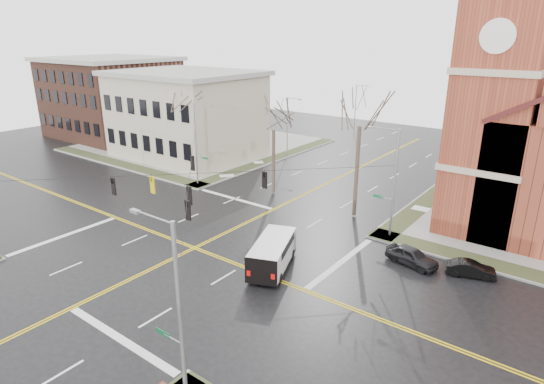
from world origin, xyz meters
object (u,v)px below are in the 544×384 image
Objects in this scene: parked_car_b at (471,269)px; tree_ne at (360,120)px; signal_pole_ne at (393,180)px; tree_nw_near at (274,126)px; streetlight_north_b at (356,106)px; signal_pole_se at (177,310)px; signal_pole_nw at (197,142)px; streetlight_north_a at (288,124)px; parked_car_a at (412,256)px; cargo_van at (273,251)px; tree_nw_far at (190,106)px.

tree_ne is at bearing 47.54° from parked_car_b.
tree_nw_near is (-14.16, 2.75, 2.35)m from signal_pole_ne.
signal_pole_se is at bearing -69.73° from streetlight_north_b.
signal_pole_nw is 1.12× the size of streetlight_north_a.
tree_ne is (-4.29, 2.16, 4.09)m from signal_pole_ne.
signal_pole_ne is at bearing -26.78° from tree_ne.
streetlight_north_b is at bearing 90.00° from streetlight_north_a.
tree_nw_near is (-17.63, 6.46, 6.63)m from parked_car_a.
parked_car_b is at bearing 10.26° from cargo_van.
streetlight_north_b is 2.38× the size of parked_car_b.
signal_pole_ne is 42.61m from streetlight_north_b.
tree_ne is (17.69, -34.34, 4.57)m from streetlight_north_b.
tree_nw_far reaches higher than streetlight_north_a.
streetlight_north_a is 1.00× the size of streetlight_north_b.
cargo_van is at bearing -113.40° from signal_pole_ne.
streetlight_north_b is 0.70× the size of tree_nw_far.
tree_nw_near reaches higher than streetlight_north_b.
parked_car_b is 0.27× the size of tree_ne.
signal_pole_ne and signal_pole_nw have the same top height.
parked_car_a is 0.31× the size of tree_ne.
streetlight_north_b is 47.74m from parked_car_a.
signal_pole_se is (22.64, -23.00, 0.00)m from signal_pole_nw.
signal_pole_se is at bearing -61.20° from tree_nw_near.
tree_nw_near is (-21.56, 5.62, 6.75)m from parked_car_b.
tree_nw_near is at bearing 17.95° from signal_pole_nw.
signal_pole_nw is 2.29× the size of parked_car_a.
tree_ne reaches higher than streetlight_north_a.
tree_nw_far reaches higher than signal_pole_ne.
signal_pole_ne is at bearing -58.95° from streetlight_north_b.
parked_car_a is at bearing -11.54° from tree_nw_far.
cargo_van is at bearing 102.67° from parked_car_b.
signal_pole_se is 0.72× the size of tree_ne.
signal_pole_nw is at bearing -35.05° from tree_nw_far.
tree_nw_near is at bearing 81.47° from parked_car_a.
signal_pole_se is 2.29× the size of parked_car_a.
tree_nw_near reaches higher than parked_car_a.
tree_ne is at bearing 67.79° from cargo_van.
parked_car_a is 19.91m from tree_nw_near.
tree_ne is at bearing -3.39° from tree_nw_near.
streetlight_north_a is at bearing 140.97° from tree_ne.
parked_car_a is at bearing -57.68° from streetlight_north_b.
parked_car_b is 15.30m from tree_ne.
tree_nw_far is (-3.26, 2.29, 3.33)m from signal_pole_nw.
tree_nw_near is (11.75, 0.46, -0.98)m from tree_nw_far.
streetlight_north_b is 34.76m from tree_nw_near.
streetlight_north_a is at bearing -90.00° from streetlight_north_b.
streetlight_north_a is (-21.97, 39.50, -0.48)m from signal_pole_se.
signal_pole_ne is at bearing -5.05° from tree_nw_far.
streetlight_north_b is 34.65m from tree_nw_far.
signal_pole_nw is at bearing 134.55° from signal_pole_se.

